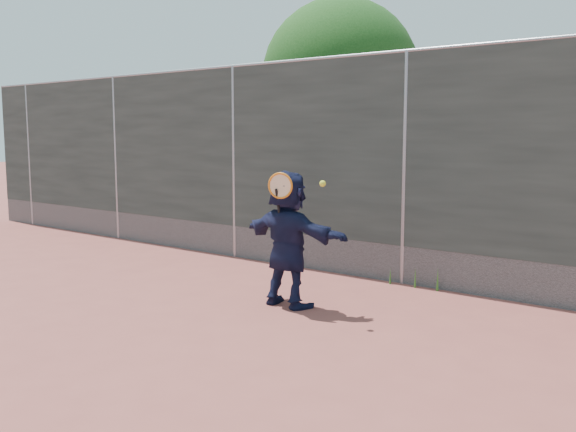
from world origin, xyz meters
The scene contains 6 objects.
ground centered at (0.00, 0.00, 0.00)m, with size 80.00×80.00×0.00m, color #9E4C42.
player centered at (-0.50, 1.69, 0.78)m, with size 1.44×0.46×1.56m, color #141937.
fence centered at (0.00, 3.50, 1.58)m, with size 20.00×0.06×3.03m.
swing_action centered at (-0.39, 1.49, 1.39)m, with size 0.73×0.14×0.51m.
tree_left centered at (-2.85, 6.55, 2.94)m, with size 3.15×3.00×4.53m.
weed_clump centered at (0.29, 3.38, 0.13)m, with size 0.68×0.07×0.30m.
Camera 1 is at (3.94, -3.95, 1.96)m, focal length 40.00 mm.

